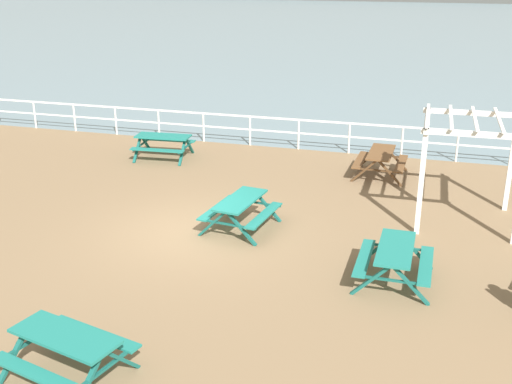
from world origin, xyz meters
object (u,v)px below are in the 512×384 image
object	(u,v)px
picnic_table_mid_centre	(163,141)
picnic_table_far_right	(395,256)
picnic_table_far_left	(66,345)
picnic_table_seaward	(381,158)
picnic_table_near_right	(241,206)
lattice_pergola	(472,145)

from	to	relation	value
picnic_table_mid_centre	picnic_table_far_right	bearing A→B (deg)	-43.83
picnic_table_far_left	picnic_table_seaward	xyz separation A→B (m)	(3.73, 11.47, 0.00)
picnic_table_near_right	picnic_table_seaward	bearing A→B (deg)	-22.38
picnic_table_near_right	picnic_table_far_right	distance (m)	4.22
picnic_table_far_left	picnic_table_far_right	distance (m)	6.63
picnic_table_near_right	picnic_table_seaward	xyz separation A→B (m)	(2.88, 5.06, 0.00)
picnic_table_mid_centre	picnic_table_seaward	distance (m)	7.14
lattice_pergola	picnic_table_far_left	bearing A→B (deg)	-126.74
picnic_table_near_right	picnic_table_far_right	xyz separation A→B (m)	(3.85, -1.72, 0.00)
picnic_table_mid_centre	picnic_table_seaward	size ratio (longest dim) A/B	1.04
picnic_table_seaward	picnic_table_mid_centre	bearing A→B (deg)	92.60
picnic_table_near_right	picnic_table_seaward	distance (m)	5.83
picnic_table_far_left	lattice_pergola	world-z (taller)	lattice_pergola
picnic_table_near_right	picnic_table_far_right	bearing A→B (deg)	-106.82
picnic_table_far_left	picnic_table_far_right	size ratio (longest dim) A/B	1.16
picnic_table_mid_centre	picnic_table_seaward	world-z (taller)	same
picnic_table_near_right	picnic_table_mid_centre	size ratio (longest dim) A/B	1.03
picnic_table_mid_centre	picnic_table_far_right	xyz separation A→B (m)	(8.11, -6.65, 0.00)
picnic_table_near_right	picnic_table_far_right	world-z (taller)	same
picnic_table_near_right	lattice_pergola	bearing A→B (deg)	-61.67
picnic_table_near_right	picnic_table_far_left	size ratio (longest dim) A/B	0.94
picnic_table_near_right	lattice_pergola	xyz separation A→B (m)	(5.28, 2.03, 1.41)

